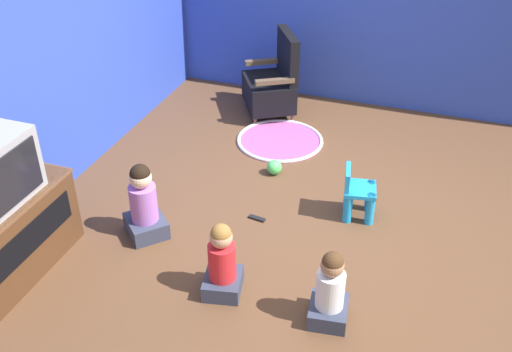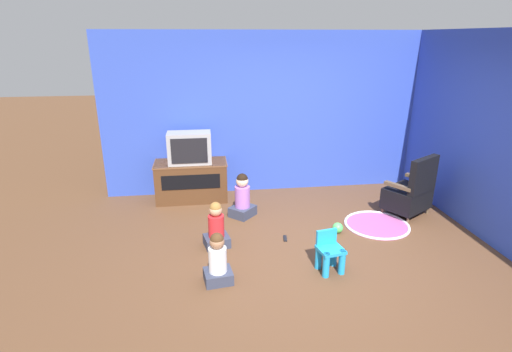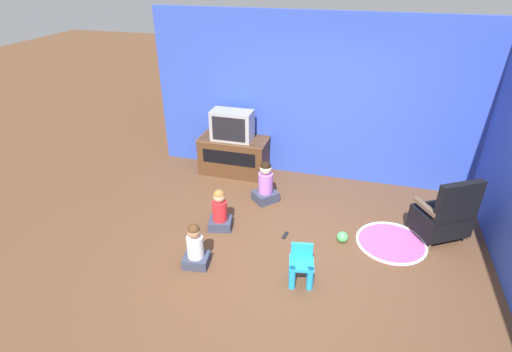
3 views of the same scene
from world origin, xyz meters
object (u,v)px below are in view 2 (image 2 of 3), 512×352
(yellow_kid_chair, at_px, (330,254))
(child_watching_center, at_px, (218,261))
(tv_cabinet, at_px, (191,180))
(child_watching_right, at_px, (242,198))
(remote_control, at_px, (285,238))
(black_armchair, at_px, (410,193))
(toy_ball, at_px, (338,228))
(child_watching_left, at_px, (216,227))
(television, at_px, (190,148))

(yellow_kid_chair, relative_size, child_watching_center, 0.79)
(tv_cabinet, xyz_separation_m, child_watching_center, (0.32, -2.43, -0.08))
(child_watching_center, distance_m, child_watching_right, 1.73)
(yellow_kid_chair, height_order, remote_control, yellow_kid_chair)
(tv_cabinet, height_order, child_watching_right, child_watching_right)
(black_armchair, xyz_separation_m, child_watching_right, (-2.50, 0.30, -0.07))
(tv_cabinet, relative_size, toy_ball, 7.99)
(tv_cabinet, height_order, child_watching_center, tv_cabinet)
(black_armchair, bearing_deg, child_watching_right, -38.16)
(child_watching_left, xyz_separation_m, toy_ball, (1.67, 0.14, -0.19))
(yellow_kid_chair, height_order, toy_ball, yellow_kid_chair)
(television, bearing_deg, tv_cabinet, 90.00)
(television, distance_m, child_watching_center, 2.49)
(yellow_kid_chair, xyz_separation_m, toy_ball, (0.40, 0.89, -0.14))
(tv_cabinet, relative_size, child_watching_center, 1.96)
(tv_cabinet, xyz_separation_m, black_armchair, (3.26, -1.06, 0.02))
(yellow_kid_chair, relative_size, toy_ball, 3.23)
(child_watching_center, bearing_deg, child_watching_left, 81.13)
(black_armchair, xyz_separation_m, yellow_kid_chair, (-1.65, -1.32, -0.15))
(yellow_kid_chair, bearing_deg, child_watching_center, 171.86)
(child_watching_left, height_order, remote_control, child_watching_left)
(television, height_order, yellow_kid_chair, television)
(television, height_order, toy_ball, television)
(black_armchair, height_order, remote_control, black_armchair)
(television, distance_m, black_armchair, 3.45)
(black_armchair, relative_size, yellow_kid_chair, 2.00)
(yellow_kid_chair, distance_m, child_watching_center, 1.29)
(tv_cabinet, xyz_separation_m, child_watching_left, (0.34, -1.63, -0.07))
(child_watching_right, bearing_deg, toy_ball, -77.02)
(child_watching_left, bearing_deg, child_watching_center, -103.28)
(television, distance_m, child_watching_left, 1.73)
(child_watching_right, bearing_deg, yellow_kid_chair, -109.24)
(black_armchair, relative_size, child_watching_center, 1.58)
(tv_cabinet, distance_m, child_watching_left, 1.66)
(child_watching_center, relative_size, toy_ball, 4.08)
(child_watching_right, bearing_deg, child_watching_center, -151.61)
(tv_cabinet, height_order, toy_ball, tv_cabinet)
(child_watching_right, relative_size, toy_ball, 4.61)
(black_armchair, distance_m, yellow_kid_chair, 2.12)
(tv_cabinet, distance_m, television, 0.57)
(toy_ball, bearing_deg, child_watching_right, 149.83)
(yellow_kid_chair, distance_m, remote_control, 0.90)
(television, relative_size, remote_control, 4.40)
(yellow_kid_chair, height_order, child_watching_left, child_watching_left)
(child_watching_right, height_order, toy_ball, child_watching_right)
(black_armchair, xyz_separation_m, remote_control, (-2.01, -0.52, -0.35))
(child_watching_right, bearing_deg, black_armchair, -53.61)
(tv_cabinet, xyz_separation_m, television, (-0.00, -0.05, 0.56))
(child_watching_left, relative_size, remote_control, 3.94)
(child_watching_right, bearing_deg, television, 90.21)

